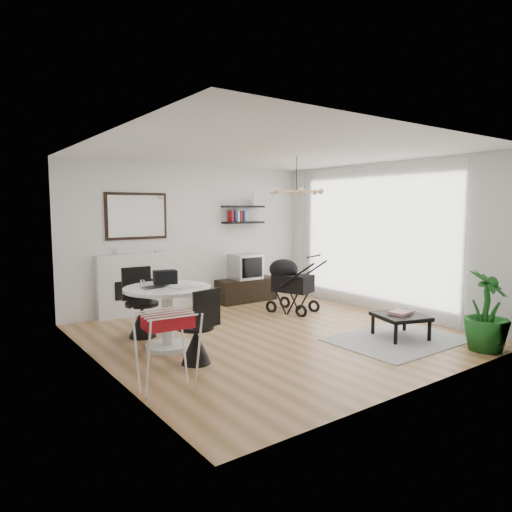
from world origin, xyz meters
TOP-DOWN VIEW (x-y plane):
  - floor at (0.00, 0.00)m, footprint 5.00×5.00m
  - ceiling at (0.00, 0.00)m, footprint 5.00×5.00m
  - wall_back at (0.00, 2.50)m, footprint 5.00×0.00m
  - wall_left at (-2.50, 0.00)m, footprint 0.00×5.00m
  - wall_right at (2.50, 0.00)m, footprint 0.00×5.00m
  - sheer_curtain at (2.40, 0.20)m, footprint 0.04×3.60m
  - fireplace at (-1.10, 2.42)m, footprint 1.50×0.17m
  - shelf_lower at (1.09, 2.37)m, footprint 0.90×0.25m
  - shelf_upper at (1.09, 2.37)m, footprint 0.90×0.25m
  - pendant_lamp at (0.70, 0.30)m, footprint 0.90×0.90m
  - tv_console at (1.09, 2.27)m, footprint 1.25×0.44m
  - crt_tv at (1.07, 2.27)m, footprint 0.57×0.50m
  - dining_table at (-1.55, 0.31)m, footprint 1.15×1.15m
  - laptop at (-1.70, 0.28)m, footprint 0.37×0.27m
  - black_bag at (-1.46, 0.57)m, footprint 0.34×0.25m
  - newspaper at (-1.37, 0.16)m, footprint 0.40×0.35m
  - drinking_glass at (-1.85, 0.43)m, footprint 0.06×0.06m
  - chair_far at (-1.61, 1.07)m, footprint 0.48×0.49m
  - chair_near at (-1.53, -0.45)m, footprint 0.47×0.49m
  - drying_rack at (-2.18, -1.01)m, footprint 0.60×0.57m
  - stroller at (1.21, 1.04)m, footprint 0.80×0.99m
  - rug at (1.30, -1.26)m, footprint 1.89×1.37m
  - coffee_table at (1.41, -1.22)m, footprint 0.82×0.82m
  - magazines at (1.41, -1.21)m, footprint 0.34×0.29m
  - potted_plant at (1.84, -2.24)m, footprint 0.76×0.76m

SIDE VIEW (x-z plane):
  - floor at x=0.00m, z-range 0.00..0.00m
  - rug at x=1.30m, z-range 0.00..0.01m
  - tv_console at x=1.09m, z-range 0.00..0.47m
  - chair_near at x=-1.53m, z-range -0.17..0.76m
  - coffee_table at x=1.41m, z-range 0.14..0.48m
  - chair_far at x=-1.61m, z-range -0.19..0.83m
  - magazines at x=1.41m, z-range 0.35..0.39m
  - drying_rack at x=-2.18m, z-range 0.02..0.86m
  - stroller at x=1.21m, z-range -0.08..1.01m
  - potted_plant at x=1.84m, z-range 0.00..1.07m
  - dining_table at x=-1.55m, z-range 0.13..0.98m
  - fireplace at x=-1.10m, z-range -0.39..1.77m
  - crt_tv at x=1.07m, z-range 0.47..0.97m
  - newspaper at x=-1.37m, z-range 0.84..0.85m
  - laptop at x=-1.70m, z-range 0.84..0.87m
  - drinking_glass at x=-1.85m, z-range 0.84..0.95m
  - black_bag at x=-1.46m, z-range 0.84..1.03m
  - wall_back at x=0.00m, z-range -1.15..3.85m
  - wall_left at x=-2.50m, z-range -1.15..3.85m
  - wall_right at x=2.50m, z-range -1.15..3.85m
  - sheer_curtain at x=2.40m, z-range 0.05..2.65m
  - shelf_lower at x=1.09m, z-range 1.58..1.62m
  - shelf_upper at x=1.09m, z-range 1.90..1.94m
  - pendant_lamp at x=0.70m, z-range 2.10..2.20m
  - ceiling at x=0.00m, z-range 2.70..2.70m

